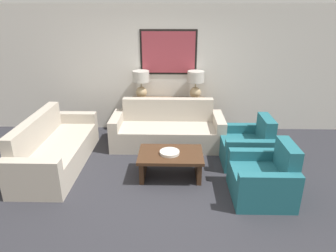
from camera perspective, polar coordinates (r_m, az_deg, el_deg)
ground_plane at (r=4.65m, az=-0.57°, el=-11.90°), size 20.00×20.00×0.00m
back_wall at (r=6.51m, az=0.11°, el=10.70°), size 8.35×0.12×2.65m
console_table at (r=6.51m, az=0.05°, el=2.00°), size 1.57×0.36×0.76m
table_lamp_left at (r=6.34m, az=-5.14°, el=8.34°), size 0.34×0.34×0.60m
table_lamp_right at (r=6.31m, az=5.27°, el=8.29°), size 0.34×0.34×0.60m
couch_by_back_wall at (r=5.93m, az=-0.09°, el=-0.91°), size 2.17×0.86×0.87m
couch_by_side at (r=5.52m, az=-20.70°, el=-4.23°), size 0.86×2.17×0.87m
coffee_table at (r=4.82m, az=0.50°, el=-6.45°), size 1.02×0.68×0.42m
decorative_bowl at (r=4.74m, az=0.31°, el=-5.05°), size 0.31×0.31×0.04m
armchair_near_back_wall at (r=5.45m, az=14.87°, el=-3.90°), size 0.82×0.87×0.84m
armchair_near_camera at (r=4.56m, az=17.77°, el=-9.62°), size 0.82×0.87×0.84m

